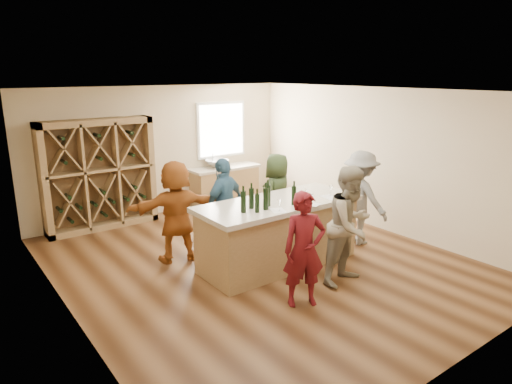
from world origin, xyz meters
TOP-DOWN VIEW (x-y plane):
  - floor at (0.00, 0.00)m, footprint 6.00×7.00m
  - ceiling at (0.00, 0.00)m, footprint 6.00×7.00m
  - wall_back at (0.00, 3.55)m, footprint 6.00×0.10m
  - wall_front at (0.00, -3.55)m, footprint 6.00×0.10m
  - wall_left at (-3.05, 0.00)m, footprint 0.10×7.00m
  - wall_right at (3.05, 0.00)m, footprint 0.10×7.00m
  - window_frame at (1.50, 3.47)m, footprint 1.30×0.06m
  - window_pane at (1.50, 3.44)m, footprint 1.18×0.01m
  - wine_rack at (-1.50, 3.27)m, footprint 2.20×0.45m
  - back_counter_base at (1.40, 3.20)m, footprint 1.60×0.58m
  - back_counter_top at (1.40, 3.20)m, footprint 1.70×0.62m
  - sink at (1.20, 3.20)m, footprint 0.54×0.54m
  - faucet at (1.20, 3.38)m, footprint 0.02×0.02m
  - tasting_counter_base at (0.22, -0.26)m, footprint 2.60×1.00m
  - tasting_counter_top at (0.22, -0.26)m, footprint 2.72×1.12m
  - wine_bottle_a at (-0.58, -0.41)m, footprint 0.10×0.10m
  - wine_bottle_b at (-0.42, -0.53)m, footprint 0.07×0.07m
  - wine_bottle_c at (-0.37, -0.32)m, footprint 0.08×0.08m
  - wine_bottle_d at (-0.23, -0.50)m, footprint 0.11×0.11m
  - wine_bottle_e at (-0.09, -0.37)m, footprint 0.10×0.10m
  - wine_glass_a at (-0.11, -0.67)m, footprint 0.07×0.07m
  - wine_glass_b at (0.45, -0.76)m, footprint 0.08×0.08m
  - wine_glass_d at (0.65, -0.44)m, footprint 0.07×0.07m
  - wine_glass_e at (1.11, -0.52)m, footprint 0.08×0.08m
  - tasting_menu_a at (-0.12, -0.65)m, footprint 0.28×0.32m
  - tasting_menu_b at (0.51, -0.69)m, footprint 0.28×0.32m
  - tasting_menu_c at (1.03, -0.59)m, footprint 0.25×0.33m
  - person_near_left at (-0.36, -1.50)m, footprint 0.70×0.63m
  - person_near_right at (0.65, -1.40)m, footprint 0.93×0.60m
  - person_server at (2.02, -0.40)m, footprint 0.57×1.14m
  - person_far_mid at (-0.16, 0.78)m, footprint 1.09×0.80m
  - person_far_right at (0.99, 0.74)m, footprint 0.94×0.82m
  - person_far_left at (-1.03, 0.89)m, footprint 1.68×0.92m
  - wine_bottle_f at (0.27, -0.56)m, footprint 0.07×0.07m

SIDE VIEW (x-z plane):
  - floor at x=0.00m, z-range -0.10..0.00m
  - back_counter_base at x=1.40m, z-range 0.00..0.86m
  - tasting_counter_base at x=0.22m, z-range 0.00..1.00m
  - person_near_left at x=-0.36m, z-range 0.00..1.59m
  - person_far_right at x=0.99m, z-range 0.00..1.62m
  - person_far_mid at x=-0.16m, z-range 0.00..1.67m
  - person_far_left at x=-1.03m, z-range 0.00..1.72m
  - person_server at x=2.02m, z-range 0.00..1.73m
  - back_counter_top at x=1.40m, z-range 0.86..0.92m
  - person_near_right at x=0.65m, z-range 0.00..1.79m
  - sink at x=1.20m, z-range 0.92..1.11m
  - tasting_counter_top at x=0.22m, z-range 1.00..1.08m
  - faucet at x=1.20m, z-range 0.92..1.22m
  - tasting_menu_a at x=-0.12m, z-range 1.08..1.08m
  - tasting_menu_b at x=0.51m, z-range 1.08..1.08m
  - tasting_menu_c at x=1.03m, z-range 1.08..1.08m
  - wine_rack at x=-1.50m, z-range 0.00..2.20m
  - wine_glass_d at x=0.65m, z-range 1.08..1.24m
  - wine_glass_a at x=-0.11m, z-range 1.08..1.24m
  - wine_glass_e at x=1.11m, z-range 1.08..1.25m
  - wine_glass_b at x=0.45m, z-range 1.08..1.27m
  - wine_bottle_b at x=-0.42m, z-range 1.08..1.36m
  - wine_bottle_f at x=0.27m, z-range 1.08..1.38m
  - wine_bottle_c at x=-0.37m, z-range 1.08..1.40m
  - wine_bottle_a at x=-0.58m, z-range 1.08..1.40m
  - wine_bottle_e at x=-0.09m, z-range 1.08..1.41m
  - wine_bottle_d at x=-0.23m, z-range 1.08..1.42m
  - wall_back at x=0.00m, z-range 0.00..2.80m
  - wall_front at x=0.00m, z-range 0.00..2.80m
  - wall_left at x=-3.05m, z-range 0.00..2.80m
  - wall_right at x=3.05m, z-range 0.00..2.80m
  - window_frame at x=1.50m, z-range 1.10..2.40m
  - window_pane at x=1.50m, z-range 1.16..2.34m
  - ceiling at x=0.00m, z-range 2.80..2.90m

